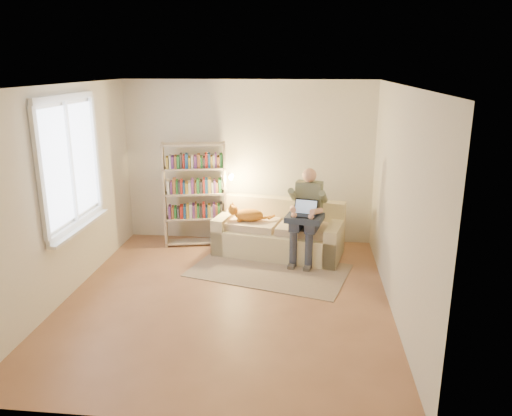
# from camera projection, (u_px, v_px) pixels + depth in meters

# --- Properties ---
(floor) EXTENTS (4.50, 4.50, 0.00)m
(floor) POSITION_uv_depth(u_px,v_px,m) (227.00, 299.00, 6.24)
(floor) COLOR #8E5D40
(floor) RESTS_ON ground
(ceiling) EXTENTS (4.00, 4.50, 0.02)m
(ceiling) POSITION_uv_depth(u_px,v_px,m) (223.00, 85.00, 5.51)
(ceiling) COLOR white
(ceiling) RESTS_ON wall_back
(wall_left) EXTENTS (0.02, 4.50, 2.60)m
(wall_left) POSITION_uv_depth(u_px,v_px,m) (63.00, 194.00, 6.08)
(wall_left) COLOR silver
(wall_left) RESTS_ON floor
(wall_right) EXTENTS (0.02, 4.50, 2.60)m
(wall_right) POSITION_uv_depth(u_px,v_px,m) (399.00, 203.00, 5.67)
(wall_right) COLOR silver
(wall_right) RESTS_ON floor
(wall_back) EXTENTS (4.00, 0.02, 2.60)m
(wall_back) POSITION_uv_depth(u_px,v_px,m) (248.00, 162.00, 8.02)
(wall_back) COLOR silver
(wall_back) RESTS_ON floor
(wall_front) EXTENTS (4.00, 0.02, 2.60)m
(wall_front) POSITION_uv_depth(u_px,v_px,m) (176.00, 276.00, 3.72)
(wall_front) COLOR silver
(wall_front) RESTS_ON floor
(window) EXTENTS (0.12, 1.52, 1.69)m
(window) POSITION_uv_depth(u_px,v_px,m) (74.00, 184.00, 6.24)
(window) COLOR white
(window) RESTS_ON wall_left
(sofa) EXTENTS (2.04, 1.23, 0.81)m
(sofa) POSITION_uv_depth(u_px,v_px,m) (279.00, 235.00, 7.67)
(sofa) COLOR beige
(sofa) RESTS_ON floor
(person) EXTENTS (0.49, 0.66, 1.37)m
(person) POSITION_uv_depth(u_px,v_px,m) (307.00, 210.00, 7.27)
(person) COLOR slate
(person) RESTS_ON sofa
(cat) EXTENTS (0.67, 0.31, 0.24)m
(cat) POSITION_uv_depth(u_px,v_px,m) (248.00, 214.00, 7.61)
(cat) COLOR orange
(cat) RESTS_ON sofa
(blanket) EXTENTS (0.59, 0.52, 0.09)m
(blanket) POSITION_uv_depth(u_px,v_px,m) (303.00, 218.00, 7.18)
(blanket) COLOR #252E42
(blanket) RESTS_ON person
(laptop) EXTENTS (0.39, 0.36, 0.28)m
(laptop) POSITION_uv_depth(u_px,v_px,m) (303.00, 211.00, 7.16)
(laptop) COLOR black
(laptop) RESTS_ON blanket
(bookshelf) EXTENTS (1.13, 0.45, 1.66)m
(bookshelf) POSITION_uv_depth(u_px,v_px,m) (195.00, 189.00, 7.88)
(bookshelf) COLOR #BBA68D
(bookshelf) RESTS_ON floor
(rug) EXTENTS (2.41, 1.80, 0.01)m
(rug) POSITION_uv_depth(u_px,v_px,m) (269.00, 270.00, 7.08)
(rug) COLOR gray
(rug) RESTS_ON floor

